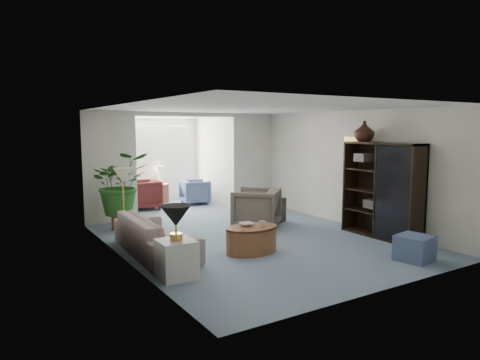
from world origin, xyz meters
TOP-DOWN VIEW (x-y plane):
  - floor at (0.00, 0.00)m, footprint 6.00×6.00m
  - sunroom_floor at (0.00, 4.10)m, footprint 2.60×2.60m
  - back_pier_left at (-1.90, 3.00)m, footprint 1.20×0.12m
  - back_pier_right at (1.90, 3.00)m, footprint 1.20×0.12m
  - back_header at (0.00, 3.00)m, footprint 2.60×0.12m
  - window_pane at (0.00, 5.18)m, footprint 2.20×0.02m
  - window_blinds at (0.00, 5.15)m, footprint 2.20×0.02m
  - framed_picture at (2.46, -0.10)m, footprint 0.04×0.50m
  - sofa at (-1.93, 0.24)m, footprint 0.93×2.22m
  - end_table at (-2.13, -1.11)m, footprint 0.52×0.52m
  - table_lamp at (-2.13, -1.11)m, footprint 0.44×0.44m
  - floor_lamp at (-2.13, 1.32)m, footprint 0.36×0.36m
  - coffee_table at (-0.51, -0.60)m, footprint 1.02×1.02m
  - coffee_bowl at (-0.56, -0.50)m, footprint 0.25×0.25m
  - coffee_cup at (-0.36, -0.70)m, footprint 0.12×0.12m
  - wingback_chair at (0.56, 0.85)m, footprint 1.31×1.31m
  - side_table_dark at (1.26, 1.15)m, footprint 0.56×0.52m
  - entertainment_cabinet at (2.23, -1.04)m, footprint 0.44×1.67m
  - cabinet_urn at (2.23, -0.54)m, footprint 0.40×0.40m
  - ottoman at (1.47, -2.37)m, footprint 0.60×0.60m
  - plant_pot at (-1.91, 2.28)m, footprint 0.40×0.40m
  - house_plant at (-1.91, 2.28)m, footprint 1.18×1.03m
  - sunroom_chair_blue at (0.78, 4.25)m, footprint 0.84×0.82m
  - sunroom_chair_maroon at (-0.72, 4.25)m, footprint 0.96×0.94m
  - sunroom_table at (0.03, 5.00)m, footprint 0.48×0.40m
  - shelf_clutter at (2.18, -1.14)m, footprint 0.30×1.21m

SIDE VIEW (x-z plane):
  - floor at x=0.00m, z-range 0.00..0.00m
  - sunroom_floor at x=0.00m, z-range 0.00..0.00m
  - plant_pot at x=-1.91m, z-range 0.00..0.32m
  - ottoman at x=1.47m, z-range 0.00..0.41m
  - coffee_table at x=-0.51m, z-range 0.00..0.45m
  - sunroom_table at x=0.03m, z-range 0.00..0.53m
  - side_table_dark at x=1.26m, z-range 0.00..0.54m
  - end_table at x=-2.13m, z-range 0.00..0.55m
  - sofa at x=-1.93m, z-range 0.00..0.64m
  - sunroom_chair_blue at x=0.78m, z-range 0.00..0.68m
  - sunroom_chair_maroon at x=-0.72m, z-range 0.00..0.77m
  - wingback_chair at x=0.56m, z-range 0.00..0.85m
  - coffee_bowl at x=-0.56m, z-range 0.45..0.51m
  - coffee_cup at x=-0.36m, z-range 0.45..0.55m
  - table_lamp at x=-2.13m, z-range 0.75..1.05m
  - entertainment_cabinet at x=2.23m, z-range 0.00..1.85m
  - house_plant at x=-1.91m, z-range 0.32..1.64m
  - shelf_clutter at x=2.18m, z-range 0.56..1.62m
  - back_pier_left at x=-1.90m, z-range 0.00..2.50m
  - back_pier_right at x=1.90m, z-range 0.00..2.50m
  - floor_lamp at x=-2.13m, z-range 1.11..1.39m
  - window_pane at x=0.00m, z-range 0.65..2.15m
  - window_blinds at x=0.00m, z-range 0.65..2.15m
  - framed_picture at x=2.46m, z-range 1.50..1.90m
  - cabinet_urn at x=2.23m, z-range 1.85..2.27m
  - back_header at x=0.00m, z-range 2.40..2.50m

